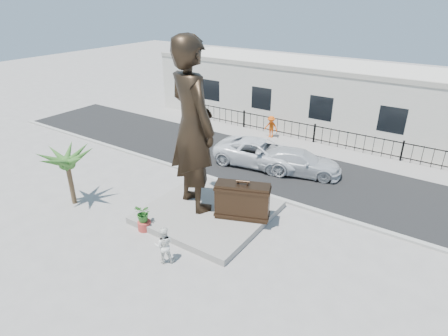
{
  "coord_description": "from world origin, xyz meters",
  "views": [
    {
      "loc": [
        8.21,
        -10.15,
        9.23
      ],
      "look_at": [
        0.0,
        2.0,
        2.3
      ],
      "focal_mm": 30.0,
      "sensor_mm": 36.0,
      "label": 1
    }
  ],
  "objects_px": {
    "statue": "(192,127)",
    "tourist": "(164,245)",
    "suitcase": "(242,201)",
    "car_white": "(260,153)"
  },
  "relations": [
    {
      "from": "statue",
      "to": "tourist",
      "type": "relative_size",
      "value": 5.05
    },
    {
      "from": "statue",
      "to": "car_white",
      "type": "distance_m",
      "value": 6.91
    },
    {
      "from": "suitcase",
      "to": "car_white",
      "type": "relative_size",
      "value": 0.43
    },
    {
      "from": "tourist",
      "to": "car_white",
      "type": "height_order",
      "value": "car_white"
    },
    {
      "from": "tourist",
      "to": "car_white",
      "type": "relative_size",
      "value": 0.28
    },
    {
      "from": "suitcase",
      "to": "tourist",
      "type": "bearing_deg",
      "value": -126.88
    },
    {
      "from": "statue",
      "to": "suitcase",
      "type": "bearing_deg",
      "value": -151.35
    },
    {
      "from": "tourist",
      "to": "car_white",
      "type": "distance_m",
      "value": 9.75
    },
    {
      "from": "suitcase",
      "to": "car_white",
      "type": "bearing_deg",
      "value": 90.08
    },
    {
      "from": "statue",
      "to": "tourist",
      "type": "distance_m",
      "value": 5.09
    }
  ]
}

